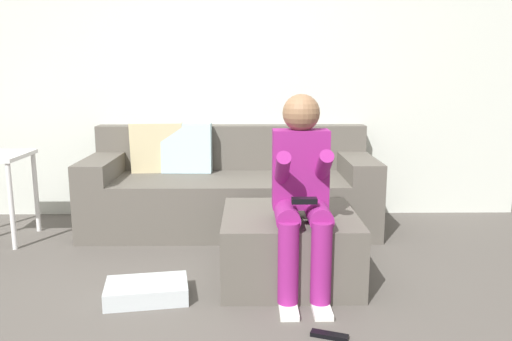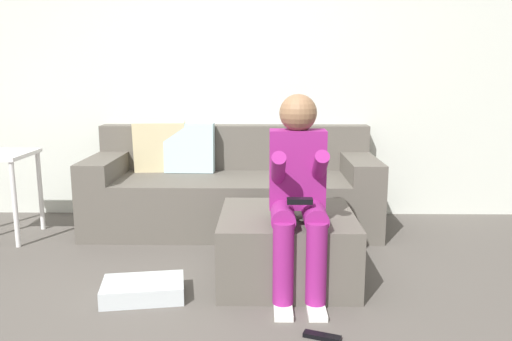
{
  "view_description": "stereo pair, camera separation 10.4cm",
  "coord_description": "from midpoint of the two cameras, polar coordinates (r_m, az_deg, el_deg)",
  "views": [
    {
      "loc": [
        0.13,
        -2.45,
        1.28
      ],
      "look_at": [
        0.18,
        1.14,
        0.59
      ],
      "focal_mm": 36.19,
      "sensor_mm": 36.0,
      "label": 1
    },
    {
      "loc": [
        0.23,
        -2.45,
        1.28
      ],
      "look_at": [
        0.18,
        1.14,
        0.59
      ],
      "focal_mm": 36.19,
      "sensor_mm": 36.0,
      "label": 2
    }
  ],
  "objects": [
    {
      "name": "ground_plane",
      "position": [
        2.78,
        -4.68,
        -16.63
      ],
      "size": [
        6.64,
        6.64,
        0.0
      ],
      "primitive_type": "plane",
      "color": "#544F49"
    },
    {
      "name": "wall_back",
      "position": [
        4.62,
        -3.16,
        12.15
      ],
      "size": [
        5.1,
        0.1,
        2.76
      ],
      "primitive_type": "cube",
      "color": "silver",
      "rests_on": "ground_plane"
    },
    {
      "name": "couch_sectional",
      "position": [
        4.29,
        -3.74,
        -2.16
      ],
      "size": [
        2.32,
        0.88,
        0.87
      ],
      "color": "#59544C",
      "rests_on": "ground_plane"
    },
    {
      "name": "ottoman",
      "position": [
        3.25,
        2.76,
        -8.32
      ],
      "size": [
        0.82,
        0.81,
        0.42
      ],
      "primitive_type": "cube",
      "color": "#59544C",
      "rests_on": "ground_plane"
    },
    {
      "name": "person_seated",
      "position": [
        2.94,
        4.07,
        -1.91
      ],
      "size": [
        0.33,
        0.6,
        1.15
      ],
      "color": "#8C1E72",
      "rests_on": "ground_plane"
    },
    {
      "name": "storage_bin",
      "position": [
        3.09,
        -12.96,
        -12.85
      ],
      "size": [
        0.5,
        0.37,
        0.1
      ],
      "primitive_type": "cube",
      "rotation": [
        0.0,
        0.0,
        0.16
      ],
      "color": "silver",
      "rests_on": "ground_plane"
    },
    {
      "name": "remote_near_ottoman",
      "position": [
        2.66,
        6.96,
        -17.65
      ],
      "size": [
        0.19,
        0.11,
        0.02
      ],
      "primitive_type": "cube",
      "rotation": [
        0.0,
        0.0,
        -0.36
      ],
      "color": "black",
      "rests_on": "ground_plane"
    }
  ]
}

